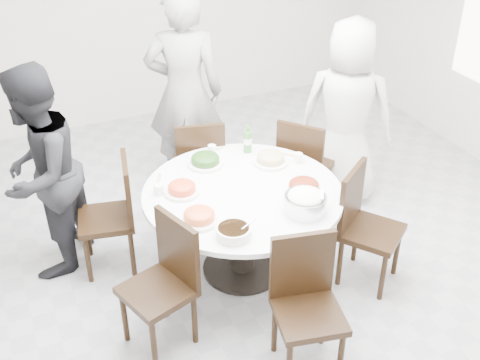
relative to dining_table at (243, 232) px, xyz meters
name	(u,v)px	position (x,y,z in m)	size (l,w,h in m)	color
floor	(239,259)	(0.03, 0.13, -0.38)	(6.00, 6.00, 0.01)	#A2A2A6
dining_table	(243,232)	(0.00, 0.00, 0.00)	(1.50, 1.50, 0.75)	white
chair_ne	(306,164)	(0.87, 0.57, 0.10)	(0.42, 0.42, 0.95)	black
chair_n	(199,164)	(0.00, 0.96, 0.10)	(0.42, 0.42, 0.95)	black
chair_nw	(106,217)	(-0.95, 0.49, 0.10)	(0.42, 0.42, 0.95)	black
chair_sw	(157,289)	(-0.83, -0.47, 0.10)	(0.42, 0.42, 0.95)	black
chair_s	(309,313)	(-0.02, -1.07, 0.10)	(0.42, 0.42, 0.95)	black
chair_se	(372,230)	(0.85, -0.49, 0.10)	(0.42, 0.42, 0.95)	black
diner_right	(347,113)	(1.31, 0.65, 0.48)	(0.84, 0.55, 1.72)	silver
diner_middle	(184,93)	(0.05, 1.42, 0.59)	(0.71, 0.46, 1.94)	black
diner_left	(40,174)	(-1.35, 0.70, 0.47)	(0.82, 0.64, 1.69)	black
dish_greens	(205,161)	(-0.11, 0.48, 0.41)	(0.29, 0.29, 0.07)	white
dish_pale	(271,159)	(0.37, 0.29, 0.41)	(0.28, 0.28, 0.08)	white
dish_orange	(182,189)	(-0.42, 0.15, 0.41)	(0.26, 0.26, 0.07)	white
dish_redbrown	(304,187)	(0.41, -0.19, 0.41)	(0.29, 0.29, 0.07)	white
dish_tofu	(199,217)	(-0.43, -0.23, 0.41)	(0.28, 0.28, 0.07)	white
rice_bowl	(305,204)	(0.29, -0.42, 0.44)	(0.30, 0.30, 0.13)	silver
soup_bowl	(233,232)	(-0.28, -0.48, 0.41)	(0.24, 0.24, 0.07)	white
beverage_bottle	(248,139)	(0.28, 0.54, 0.49)	(0.07, 0.07, 0.24)	#36772F
tea_cups	(208,151)	(-0.03, 0.62, 0.42)	(0.07, 0.07, 0.08)	white
chopsticks	(212,151)	(0.02, 0.66, 0.38)	(0.24, 0.04, 0.01)	tan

